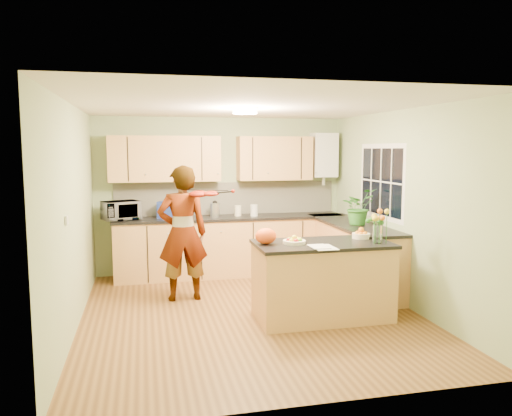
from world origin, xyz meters
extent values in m
plane|color=brown|center=(0.00, 0.00, 0.00)|extent=(4.50, 4.50, 0.00)
cube|color=silver|center=(0.00, 0.00, 2.50)|extent=(4.00, 4.50, 0.02)
cube|color=#93A576|center=(0.00, 2.25, 1.25)|extent=(4.00, 0.02, 2.50)
cube|color=#93A576|center=(0.00, -2.25, 1.25)|extent=(4.00, 0.02, 2.50)
cube|color=#93A576|center=(-2.00, 0.00, 1.25)|extent=(0.02, 4.50, 2.50)
cube|color=#93A576|center=(2.00, 0.00, 1.25)|extent=(0.02, 4.50, 2.50)
cube|color=#C2804D|center=(0.10, 1.95, 0.45)|extent=(3.60, 0.60, 0.90)
cube|color=black|center=(0.10, 1.94, 0.92)|extent=(3.64, 0.62, 0.04)
cube|color=#C2804D|center=(1.70, 0.85, 0.45)|extent=(0.60, 2.20, 0.90)
cube|color=black|center=(1.69, 0.85, 0.92)|extent=(0.62, 2.24, 0.04)
cube|color=beige|center=(0.10, 2.23, 1.20)|extent=(3.60, 0.02, 0.52)
cube|color=#C2804D|center=(-0.90, 2.08, 1.85)|extent=(1.70, 0.34, 0.70)
cube|color=#C2804D|center=(0.85, 2.08, 1.85)|extent=(1.20, 0.34, 0.70)
cube|color=silver|center=(1.70, 2.09, 1.90)|extent=(0.40, 0.30, 0.72)
cylinder|color=silver|center=(1.70, 2.09, 1.50)|extent=(0.06, 0.06, 0.20)
cube|color=silver|center=(1.99, 0.60, 1.55)|extent=(0.01, 1.30, 1.05)
cube|color=black|center=(1.99, 0.60, 1.55)|extent=(0.01, 1.18, 0.92)
cube|color=silver|center=(-1.99, -0.60, 1.30)|extent=(0.02, 0.09, 0.09)
cylinder|color=#FFEABF|center=(0.00, 0.30, 2.46)|extent=(0.30, 0.30, 0.06)
cylinder|color=silver|center=(0.00, 0.30, 2.49)|extent=(0.10, 0.10, 0.02)
cube|color=#C2804D|center=(0.80, -0.34, 0.44)|extent=(1.55, 0.78, 0.87)
cube|color=black|center=(0.80, -0.34, 0.89)|extent=(1.59, 0.82, 0.04)
cylinder|color=beige|center=(0.45, -0.34, 0.93)|extent=(0.26, 0.26, 0.04)
cylinder|color=beige|center=(1.35, -0.19, 0.94)|extent=(0.22, 0.22, 0.06)
cylinder|color=silver|center=(1.40, -0.52, 1.02)|extent=(0.11, 0.11, 0.21)
ellipsoid|color=#F04D13|center=(0.12, -0.29, 1.01)|extent=(0.28, 0.25, 0.19)
cube|color=white|center=(0.70, -0.64, 0.92)|extent=(0.24, 0.33, 0.01)
imported|color=#E1AE8A|center=(-0.75, 0.77, 0.90)|extent=(0.67, 0.45, 1.79)
imported|color=silver|center=(-1.58, 1.92, 1.08)|extent=(0.61, 0.52, 0.28)
cube|color=navy|center=(-0.85, 1.99, 1.07)|extent=(0.39, 0.35, 0.26)
cylinder|color=silver|center=(-0.14, 1.98, 1.05)|extent=(0.16, 0.16, 0.22)
sphere|color=black|center=(-0.14, 1.98, 1.20)|extent=(0.08, 0.08, 0.08)
cylinder|color=beige|center=(0.22, 1.97, 1.02)|extent=(0.14, 0.14, 0.17)
cylinder|color=silver|center=(0.47, 1.90, 1.03)|extent=(0.14, 0.14, 0.18)
imported|color=#307326|center=(1.70, 0.69, 1.20)|extent=(0.58, 0.55, 0.51)
camera|label=1|loc=(-1.24, -5.77, 2.00)|focal=35.00mm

